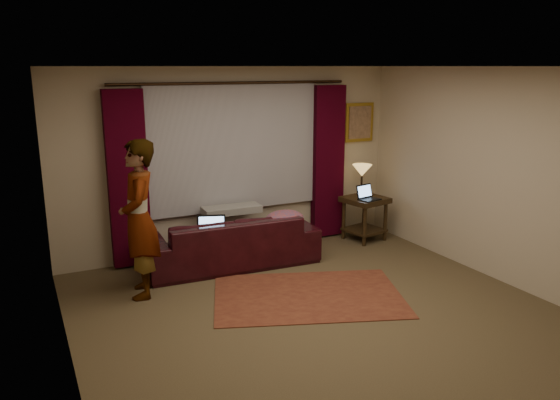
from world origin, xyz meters
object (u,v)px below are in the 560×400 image
object	(u,v)px
person	(139,219)
tiffany_lamp	(362,180)
sofa	(230,231)
end_table	(364,219)
laptop_table	(370,193)
laptop_sofa	(211,228)

from	to	relation	value
person	tiffany_lamp	bearing A→B (deg)	113.81
sofa	end_table	distance (m)	2.23
laptop_table	laptop_sofa	bearing A→B (deg)	170.60
tiffany_lamp	laptop_table	distance (m)	0.35
tiffany_lamp	laptop_table	world-z (taller)	tiffany_lamp
laptop_table	sofa	bearing A→B (deg)	166.11
end_table	person	size ratio (longest dim) A/B	0.37
laptop_sofa	laptop_table	xyz separation A→B (m)	(2.52, 0.13, 0.18)
end_table	tiffany_lamp	size ratio (longest dim) A/B	1.40
end_table	person	distance (m)	3.61
laptop_table	person	xyz separation A→B (m)	(-3.47, -0.42, 0.13)
end_table	tiffany_lamp	bearing A→B (deg)	78.51
sofa	laptop_sofa	xyz separation A→B (m)	(-0.33, -0.19, 0.13)
tiffany_lamp	person	bearing A→B (deg)	-168.19
laptop_sofa	tiffany_lamp	distance (m)	2.65
sofa	person	xyz separation A→B (m)	(-1.28, -0.48, 0.45)
tiffany_lamp	sofa	bearing A→B (deg)	-173.51
sofa	laptop_sofa	distance (m)	0.40
sofa	person	world-z (taller)	person
laptop_table	person	world-z (taller)	person
person	end_table	bearing A→B (deg)	111.49
laptop_table	end_table	bearing A→B (deg)	64.65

